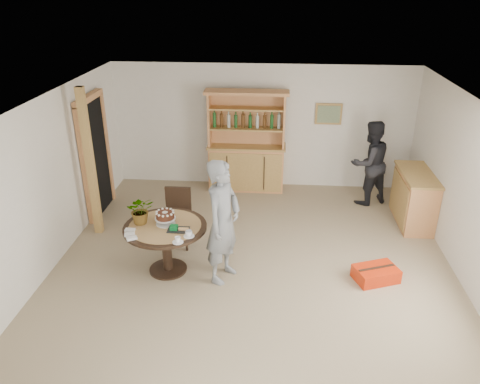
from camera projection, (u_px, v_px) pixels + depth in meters
The scene contains 17 objects.
ground at pixel (251, 279), 6.79m from camera, with size 7.00×7.00×0.00m, color tan.
room_shell at pixel (253, 168), 6.07m from camera, with size 6.04×7.04×2.52m.
doorway at pixel (95, 155), 8.36m from camera, with size 0.13×1.10×2.18m.
pine_post at pixel (90, 164), 7.56m from camera, with size 0.12×0.12×2.50m, color tan.
hutch at pixel (246, 157), 9.46m from camera, with size 1.62×0.54×2.04m.
sideboard at pixel (414, 198), 8.20m from camera, with size 0.54×1.26×0.94m.
dining_table at pixel (166, 235), 6.76m from camera, with size 1.20×1.20×0.76m.
dining_chair at pixel (178, 213), 7.54m from camera, with size 0.42×0.42×0.95m.
birthday_cake at pixel (165, 216), 6.69m from camera, with size 0.30×0.30×0.20m.
flower_vase at pixel (141, 210), 6.68m from camera, with size 0.38×0.33×0.42m, color #3F7233.
gift_tray at pixel (178, 229), 6.56m from camera, with size 0.30×0.20×0.08m.
coffee_cup_a at pixel (189, 234), 6.40m from camera, with size 0.15×0.15×0.09m.
coffee_cup_b at pixel (178, 240), 6.25m from camera, with size 0.15×0.15×0.08m.
napkins at pixel (130, 234), 6.44m from camera, with size 0.24×0.33×0.03m.
teen_boy at pixel (223, 222), 6.48m from camera, with size 0.66×0.44×1.82m, color slate.
adult_person at pixel (370, 163), 8.79m from camera, with size 0.79×0.62×1.63m, color black.
red_suitcase at pixel (376, 274), 6.75m from camera, with size 0.70×0.59×0.21m.
Camera 1 is at (0.30, -5.63, 3.99)m, focal length 35.00 mm.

